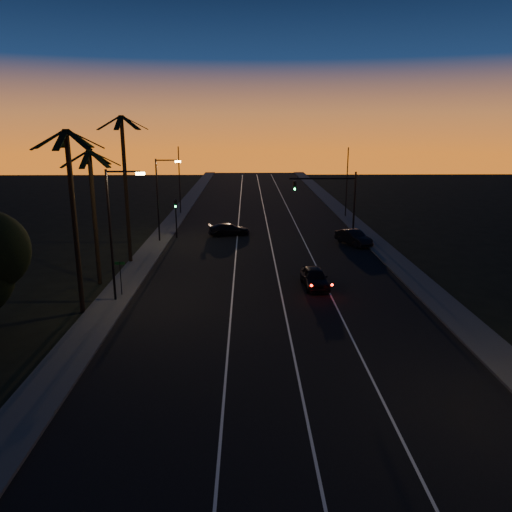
{
  "coord_description": "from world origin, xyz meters",
  "views": [
    {
      "loc": [
        -1.93,
        -12.5,
        11.76
      ],
      "look_at": [
        -1.35,
        19.57,
        3.3
      ],
      "focal_mm": 35.0,
      "sensor_mm": 36.0,
      "label": 1
    }
  ],
  "objects_px": {
    "cross_car": "(229,229)",
    "right_car": "(354,237)",
    "signal_mast": "(333,193)",
    "lead_car": "(315,277)"
  },
  "relations": [
    {
      "from": "lead_car",
      "to": "cross_car",
      "type": "distance_m",
      "value": 19.48
    },
    {
      "from": "right_car",
      "to": "cross_car",
      "type": "relative_size",
      "value": 0.99
    },
    {
      "from": "cross_car",
      "to": "signal_mast",
      "type": "bearing_deg",
      "value": -5.72
    },
    {
      "from": "cross_car",
      "to": "right_car",
      "type": "bearing_deg",
      "value": -20.18
    },
    {
      "from": "cross_car",
      "to": "lead_car",
      "type": "bearing_deg",
      "value": -68.89
    },
    {
      "from": "signal_mast",
      "to": "cross_car",
      "type": "distance_m",
      "value": 11.85
    },
    {
      "from": "lead_car",
      "to": "right_car",
      "type": "bearing_deg",
      "value": 67.02
    },
    {
      "from": "signal_mast",
      "to": "right_car",
      "type": "distance_m",
      "value": 5.64
    },
    {
      "from": "right_car",
      "to": "signal_mast",
      "type": "bearing_deg",
      "value": 115.13
    },
    {
      "from": "signal_mast",
      "to": "right_car",
      "type": "bearing_deg",
      "value": -64.87
    }
  ]
}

